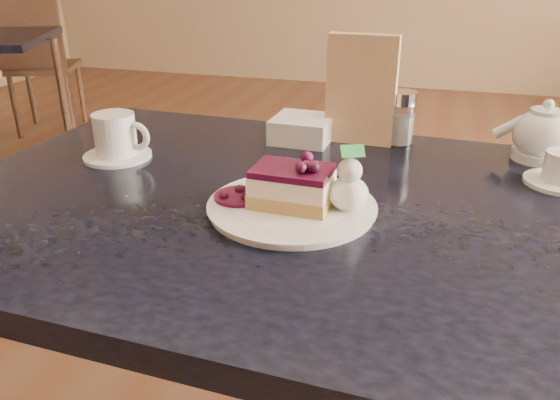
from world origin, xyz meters
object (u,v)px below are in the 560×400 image
(cheesecake_slice, at_px, (292,186))
(coffee_set, at_px, (117,138))
(tea_set, at_px, (546,142))
(dessert_plate, at_px, (292,207))
(main_table, at_px, (300,241))

(cheesecake_slice, xyz_separation_m, coffee_set, (-0.42, 0.15, -0.00))
(cheesecake_slice, xyz_separation_m, tea_set, (0.43, 0.36, 0.00))
(cheesecake_slice, bearing_deg, dessert_plate, -73.91)
(coffee_set, bearing_deg, dessert_plate, -19.24)
(dessert_plate, height_order, coffee_set, coffee_set)
(coffee_set, height_order, tea_set, tea_set)
(dessert_plate, distance_m, coffee_set, 0.45)
(main_table, bearing_deg, cheesecake_slice, -90.00)
(coffee_set, bearing_deg, cheesecake_slice, -19.24)
(main_table, relative_size, coffee_set, 8.87)
(main_table, relative_size, tea_set, 5.18)
(tea_set, bearing_deg, coffee_set, -165.88)
(dessert_plate, xyz_separation_m, cheesecake_slice, (-0.00, 0.00, 0.04))
(cheesecake_slice, relative_size, tea_set, 0.52)
(main_table, distance_m, tea_set, 0.55)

